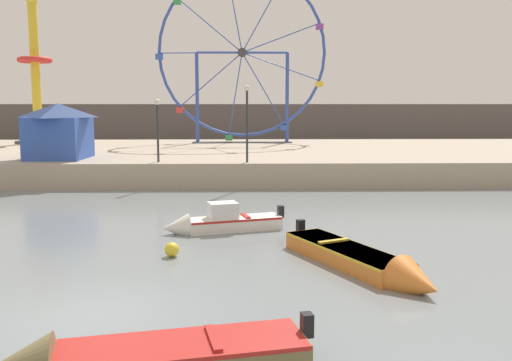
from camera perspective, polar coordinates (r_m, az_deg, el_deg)
The scene contains 12 objects.
ground_plane at distance 13.32m, azimuth -16.11°, elevation -12.85°, with size 240.00×240.00×0.00m, color slate.
quay_promenade at distance 40.28m, azimuth -6.11°, elevation 2.22°, with size 110.00×19.75×1.38m, color tan.
distant_town_skyline at distance 62.31m, azimuth -4.47°, elevation 5.63°, with size 140.00×3.00×4.40m, color #564C47.
motorboat_white_red_stripe at distance 20.62m, azimuth -3.84°, elevation -4.20°, with size 4.51×2.16×1.29m.
motorboat_orange_hull at distance 16.05m, azimuth 11.08°, elevation -8.09°, with size 3.68×5.93×1.15m.
motorboat_olive_wood at distance 10.44m, azimuth -12.99°, elevation -17.17°, with size 5.77×2.38×1.23m.
ferris_wheel_blue_frame at distance 45.82m, azimuth -1.40°, elevation 12.45°, with size 13.42×1.20×13.74m.
drop_tower_yellow_tower at distance 48.74m, azimuth -21.23°, elevation 9.65°, with size 2.80×2.80×11.58m.
carnival_booth_blue_tent at distance 34.82m, azimuth -19.20°, elevation 4.81°, with size 3.51×4.00×3.19m.
promenade_lamp_near at distance 30.75m, azimuth -0.91°, elevation 6.84°, with size 0.32×0.32×4.16m.
promenade_lamp_far at distance 31.39m, azimuth -9.86°, elevation 5.98°, with size 0.32×0.32×3.43m.
mooring_buoy_orange at distance 17.47m, azimuth -8.45°, elevation -6.87°, with size 0.44×0.44×0.44m, color yellow.
Camera 1 is at (3.31, -12.03, 4.65)m, focal length 39.87 mm.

